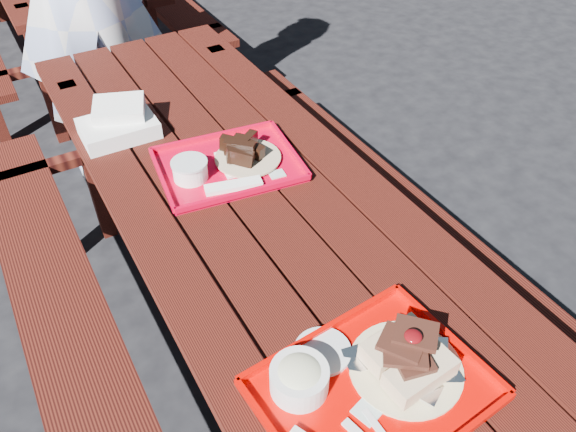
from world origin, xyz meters
The scene contains 5 objects.
ground centered at (0.00, 0.00, 0.00)m, with size 60.00×60.00×0.00m, color black.
picnic_table_near centered at (0.00, 0.00, 0.56)m, with size 1.41×2.40×0.75m.
near_tray centered at (-0.08, -0.61, 0.78)m, with size 0.46×0.38×0.14m.
far_tray centered at (-0.01, 0.19, 0.77)m, with size 0.45×0.37×0.07m.
white_cloth centered at (-0.23, 0.54, 0.79)m, with size 0.23×0.20×0.10m.
Camera 1 is at (-0.53, -1.06, 1.75)m, focal length 35.00 mm.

